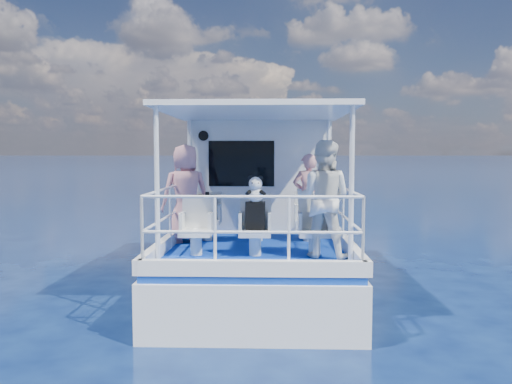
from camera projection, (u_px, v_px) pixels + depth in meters
ground at (257, 293)px, 8.75m from camera, size 2000.00×2000.00×0.00m
hull at (259, 279)px, 9.75m from camera, size 3.00×7.00×1.60m
deck at (259, 236)px, 9.68m from camera, size 2.90×6.90×0.10m
cabin at (260, 174)px, 10.89m from camera, size 2.85×2.00×2.20m
canopy at (257, 112)px, 8.31m from camera, size 3.00×3.20×0.08m
canopy_posts at (257, 180)px, 8.35m from camera, size 2.77×2.97×2.20m
railings at (256, 218)px, 8.07m from camera, size 2.84×3.59×1.00m
seat_port_fwd at (207, 230)px, 8.89m from camera, size 0.48×0.46×0.38m
seat_center_fwd at (258, 230)px, 8.87m from camera, size 0.48×0.46×0.38m
seat_stbd_fwd at (308, 230)px, 8.84m from camera, size 0.48×0.46×0.38m
seat_port_aft at (196, 243)px, 7.60m from camera, size 0.48×0.46×0.38m
seat_center_aft at (255, 243)px, 7.57m from camera, size 0.48×0.46×0.38m
seat_stbd_aft at (314, 243)px, 7.54m from camera, size 0.48×0.46×0.38m
passenger_port_fwd at (186, 193)px, 8.68m from camera, size 0.77×0.67×1.71m
passenger_stbd_fwd at (308, 196)px, 9.14m from camera, size 0.57×0.38×1.54m
passenger_stbd_aft at (323, 199)px, 7.40m from camera, size 1.02×0.90×1.74m
backpack_port at (207, 207)px, 8.84m from camera, size 0.33×0.19×0.43m
backpack_center at (255, 216)px, 7.49m from camera, size 0.29×0.17×0.44m
compact_camera at (207, 193)px, 8.82m from camera, size 0.09×0.06×0.06m
panda at (256, 189)px, 7.45m from camera, size 0.26×0.21×0.39m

